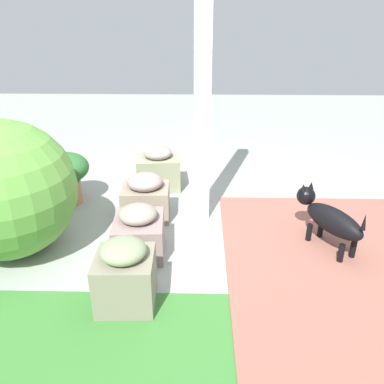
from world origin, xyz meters
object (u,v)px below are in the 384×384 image
object	(u,v)px
stone_planter_nearest	(158,169)
stone_planter_far	(125,274)
stone_planter_mid	(139,232)
dog	(329,218)
porch_pillar	(203,85)
terracotta_pot_broad	(65,173)
round_shrub	(5,190)
stone_planter_near	(146,197)

from	to	relation	value
stone_planter_nearest	stone_planter_far	world-z (taller)	stone_planter_far
stone_planter_nearest	stone_planter_mid	size ratio (longest dim) A/B	1.05
stone_planter_mid	stone_planter_far	distance (m)	0.59
stone_planter_mid	stone_planter_far	size ratio (longest dim) A/B	0.99
dog	stone_planter_nearest	bearing A→B (deg)	-37.86
dog	porch_pillar	bearing A→B (deg)	-27.39
terracotta_pot_broad	porch_pillar	bearing A→B (deg)	169.57
round_shrub	terracotta_pot_broad	distance (m)	0.90
porch_pillar	round_shrub	size ratio (longest dim) A/B	2.27
stone_planter_near	stone_planter_far	bearing A→B (deg)	91.33
dog	round_shrub	bearing A→B (deg)	2.20
porch_pillar	round_shrub	distance (m)	1.74
stone_planter_mid	dog	bearing A→B (deg)	-175.98
porch_pillar	stone_planter_near	bearing A→B (deg)	4.45
stone_planter_near	stone_planter_far	size ratio (longest dim) A/B	0.94
porch_pillar	stone_planter_near	size ratio (longest dim) A/B	5.45
stone_planter_far	terracotta_pot_broad	xyz separation A→B (m)	(0.86, -1.46, 0.09)
terracotta_pot_broad	dog	world-z (taller)	terracotta_pot_broad
stone_planter_near	stone_planter_mid	distance (m)	0.59
stone_planter_far	terracotta_pot_broad	world-z (taller)	terracotta_pot_broad
stone_planter_far	terracotta_pot_broad	bearing A→B (deg)	-59.68
stone_planter_near	dog	size ratio (longest dim) A/B	0.69
stone_planter_mid	terracotta_pot_broad	size ratio (longest dim) A/B	0.91
terracotta_pot_broad	stone_planter_nearest	bearing A→B (deg)	-156.87
stone_planter_mid	stone_planter_far	world-z (taller)	stone_planter_far
stone_planter_nearest	terracotta_pot_broad	size ratio (longest dim) A/B	0.96
stone_planter_nearest	terracotta_pot_broad	xyz separation A→B (m)	(0.88, 0.37, 0.10)
stone_planter_near	stone_planter_mid	world-z (taller)	stone_planter_near
stone_planter_nearest	dog	bearing A→B (deg)	142.14
stone_planter_nearest	stone_planter_near	bearing A→B (deg)	85.79
stone_planter_nearest	round_shrub	size ratio (longest dim) A/B	0.46
stone_planter_mid	terracotta_pot_broad	bearing A→B (deg)	-45.66
porch_pillar	stone_planter_far	distance (m)	1.64
stone_planter_near	terracotta_pot_broad	xyz separation A→B (m)	(0.83, -0.29, 0.11)
porch_pillar	dog	distance (m)	1.47
porch_pillar	stone_planter_mid	bearing A→B (deg)	52.20
stone_planter_nearest	stone_planter_near	distance (m)	0.66
stone_planter_far	round_shrub	world-z (taller)	round_shrub
stone_planter_far	terracotta_pot_broad	distance (m)	1.70
porch_pillar	stone_planter_nearest	bearing A→B (deg)	-53.31
stone_planter_near	stone_planter_mid	bearing A→B (deg)	92.47
stone_planter_near	round_shrub	distance (m)	1.17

